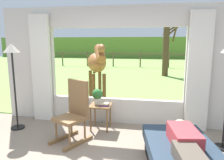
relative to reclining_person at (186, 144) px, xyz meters
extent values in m
cube|color=beige|center=(-3.25, 1.92, 0.75)|extent=(1.15, 0.12, 2.55)
cube|color=beige|center=(0.80, 1.92, 0.75)|extent=(1.15, 0.12, 2.55)
cube|color=beige|center=(-1.22, 1.92, -0.25)|extent=(2.90, 0.12, 0.55)
cube|color=beige|center=(-1.22, 1.92, 1.80)|extent=(2.90, 0.12, 0.45)
cube|color=silver|center=(-2.91, 1.78, 0.68)|extent=(0.44, 0.10, 2.40)
cube|color=silver|center=(0.47, 1.78, 0.68)|extent=(0.44, 0.10, 2.40)
cube|color=#759E47|center=(-1.22, 12.82, -0.51)|extent=(36.00, 21.68, 0.02)
cube|color=olive|center=(-1.22, 22.66, 0.68)|extent=(36.00, 2.00, 2.40)
cube|color=#233342|center=(0.00, 0.05, -0.19)|extent=(1.15, 1.82, 0.18)
cube|color=#B23338|center=(0.00, 0.20, 0.01)|extent=(0.43, 0.65, 0.22)
sphere|color=tan|center=(0.00, 0.58, 0.01)|extent=(0.20, 0.20, 0.20)
cube|color=brown|center=(-1.86, 0.79, -0.08)|extent=(0.65, 0.65, 0.06)
cube|color=brown|center=(-1.77, 0.98, 0.26)|extent=(0.45, 0.27, 0.68)
cube|color=brown|center=(-2.04, 0.88, -0.49)|extent=(0.36, 0.63, 0.06)
cube|color=brown|center=(-1.69, 0.70, -0.49)|extent=(0.36, 0.63, 0.06)
cylinder|color=brown|center=(-2.11, 0.71, -0.29)|extent=(0.04, 0.04, 0.38)
cylinder|color=brown|center=(-1.79, 0.55, -0.29)|extent=(0.04, 0.04, 0.38)
cylinder|color=brown|center=(-1.94, 1.03, -0.29)|extent=(0.04, 0.04, 0.38)
cylinder|color=brown|center=(-1.62, 0.87, -0.29)|extent=(0.04, 0.04, 0.38)
cube|color=brown|center=(-1.46, 1.47, -0.02)|extent=(0.44, 0.44, 0.03)
cylinder|color=brown|center=(-1.63, 1.30, -0.28)|extent=(0.04, 0.04, 0.49)
cylinder|color=brown|center=(-1.29, 1.30, -0.28)|extent=(0.04, 0.04, 0.49)
cylinder|color=brown|center=(-1.63, 1.64, -0.28)|extent=(0.04, 0.04, 0.49)
cylinder|color=brown|center=(-1.29, 1.64, -0.28)|extent=(0.04, 0.04, 0.49)
cylinder|color=silver|center=(-1.54, 1.53, 0.06)|extent=(0.14, 0.14, 0.12)
sphere|color=#2D6B2D|center=(-1.54, 1.53, 0.21)|extent=(0.22, 0.22, 0.22)
cube|color=#59336B|center=(-1.37, 1.42, 0.01)|extent=(0.18, 0.14, 0.03)
cube|color=beige|center=(-1.37, 1.42, 0.04)|extent=(0.18, 0.14, 0.03)
cylinder|color=black|center=(-3.20, 1.18, -0.51)|extent=(0.28, 0.28, 0.03)
cylinder|color=black|center=(-3.20, 1.18, 0.27)|extent=(0.04, 0.04, 1.59)
cone|color=beige|center=(-3.20, 1.18, 1.16)|extent=(0.32, 0.32, 0.18)
cylinder|color=black|center=(0.78, 1.04, -0.51)|extent=(0.28, 0.28, 0.03)
ellipsoid|color=brown|center=(-2.13, 3.77, 0.65)|extent=(0.99, 1.36, 0.60)
cylinder|color=brown|center=(-1.87, 3.14, 0.96)|extent=(0.47, 0.65, 0.53)
ellipsoid|color=brown|center=(-1.78, 2.92, 1.11)|extent=(0.37, 0.52, 0.24)
cube|color=#593319|center=(-1.90, 3.21, 0.99)|extent=(0.24, 0.43, 0.32)
cylinder|color=#593319|center=(-2.36, 4.32, 0.50)|extent=(0.13, 0.13, 0.55)
cylinder|color=#593319|center=(-1.82, 3.44, -0.08)|extent=(0.11, 0.11, 0.85)
cylinder|color=#593319|center=(-2.12, 3.32, -0.08)|extent=(0.11, 0.11, 0.85)
cylinder|color=#593319|center=(-2.15, 4.21, -0.08)|extent=(0.11, 0.11, 0.85)
cylinder|color=#593319|center=(-2.44, 4.09, -0.08)|extent=(0.11, 0.11, 0.85)
cylinder|color=#4C3823|center=(0.29, 8.96, 0.94)|extent=(0.32, 0.32, 2.88)
cylinder|color=#47331E|center=(0.71, 8.99, 1.73)|extent=(0.17, 0.99, 0.85)
cylinder|color=#47331E|center=(0.53, 9.26, 1.96)|extent=(0.84, 0.70, 0.62)
cylinder|color=#47331E|center=(0.60, 9.30, 1.85)|extent=(0.92, 0.84, 0.81)
cylinder|color=brown|center=(-9.22, 12.85, 0.05)|extent=(0.10, 0.10, 1.10)
cylinder|color=brown|center=(-7.22, 12.85, 0.05)|extent=(0.10, 0.10, 1.10)
cylinder|color=brown|center=(-5.22, 12.85, 0.05)|extent=(0.10, 0.10, 1.10)
cylinder|color=brown|center=(-3.22, 12.85, 0.05)|extent=(0.10, 0.10, 1.10)
cylinder|color=brown|center=(-1.22, 12.85, 0.05)|extent=(0.10, 0.10, 1.10)
cylinder|color=brown|center=(0.78, 12.85, 0.05)|extent=(0.10, 0.10, 1.10)
cylinder|color=brown|center=(2.78, 12.85, 0.05)|extent=(0.10, 0.10, 1.10)
cube|color=brown|center=(-1.22, 12.85, 0.45)|extent=(16.00, 0.06, 0.08)
camera|label=1|loc=(-0.47, -2.62, 1.26)|focal=33.91mm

